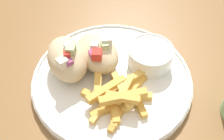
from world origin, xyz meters
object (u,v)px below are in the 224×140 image
(plate, at_px, (112,78))
(fries_pile, at_px, (118,96))
(pita_sandwich_near, at_px, (67,59))
(sauce_ramekin, at_px, (150,55))
(pita_sandwich_far, at_px, (98,53))

(plate, height_order, fries_pile, fries_pile)
(pita_sandwich_near, height_order, sauce_ramekin, pita_sandwich_near)
(fries_pile, distance_m, sauce_ramekin, 0.11)
(plate, distance_m, pita_sandwich_near, 0.09)
(pita_sandwich_near, xyz_separation_m, sauce_ramekin, (0.11, 0.11, -0.01))
(plate, xyz_separation_m, pita_sandwich_far, (-0.04, 0.01, 0.03))
(fries_pile, xyz_separation_m, sauce_ramekin, (-0.01, 0.11, 0.01))
(plate, relative_size, pita_sandwich_far, 2.46)
(plate, xyz_separation_m, pita_sandwich_near, (-0.07, -0.04, 0.04))
(fries_pile, bearing_deg, pita_sandwich_far, 152.62)
(plate, relative_size, pita_sandwich_near, 2.40)
(plate, height_order, sauce_ramekin, sauce_ramekin)
(plate, distance_m, pita_sandwich_far, 0.06)
(pita_sandwich_far, relative_size, fries_pile, 0.88)
(pita_sandwich_far, xyz_separation_m, fries_pile, (0.08, -0.04, -0.02))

